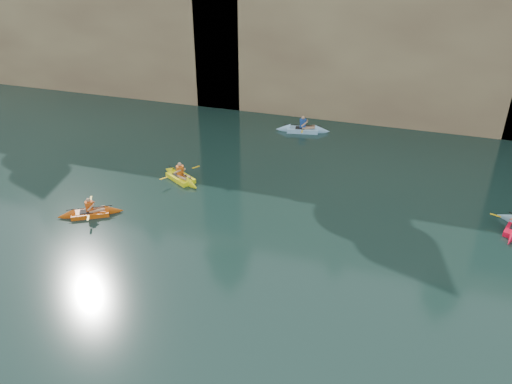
% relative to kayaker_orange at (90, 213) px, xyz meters
% --- Properties ---
extents(cliff, '(70.00, 16.00, 12.00)m').
position_rel_kayaker_orange_xyz_m(cliff, '(8.47, 23.18, 5.87)').
color(cliff, tan).
rests_on(cliff, ground).
extents(cliff_slab_west, '(26.00, 2.40, 10.56)m').
position_rel_kayaker_orange_xyz_m(cliff_slab_west, '(-11.53, 15.78, 5.15)').
color(cliff_slab_west, tan).
rests_on(cliff_slab_west, ground).
extents(cliff_slab_center, '(24.00, 2.40, 11.40)m').
position_rel_kayaker_orange_xyz_m(cliff_slab_center, '(10.47, 15.78, 5.57)').
color(cliff_slab_center, tan).
rests_on(cliff_slab_center, ground).
extents(sea_cave_west, '(4.50, 1.00, 4.00)m').
position_rel_kayaker_orange_xyz_m(sea_cave_west, '(-9.53, 15.13, 1.87)').
color(sea_cave_west, black).
rests_on(sea_cave_west, ground).
extents(sea_cave_center, '(3.50, 1.00, 3.20)m').
position_rel_kayaker_orange_xyz_m(sea_cave_center, '(4.47, 15.13, 1.47)').
color(sea_cave_center, black).
rests_on(sea_cave_center, ground).
extents(kayaker_orange, '(2.68, 1.94, 1.04)m').
position_rel_kayaker_orange_xyz_m(kayaker_orange, '(0.00, 0.00, 0.00)').
color(kayaker_orange, '#DB550D').
rests_on(kayaker_orange, ground).
extents(kayaker_yellow, '(2.74, 2.02, 1.14)m').
position_rel_kayaker_orange_xyz_m(kayaker_yellow, '(2.19, 4.22, 0.01)').
color(kayaker_yellow, '#FFFE15').
rests_on(kayaker_yellow, ground).
extents(kayaker_ltblue_mid, '(3.30, 2.39, 1.23)m').
position_rel_kayaker_orange_xyz_m(kayaker_ltblue_mid, '(6.34, 12.18, 0.02)').
color(kayaker_ltblue_mid, '#92CAF5').
rests_on(kayaker_ltblue_mid, ground).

